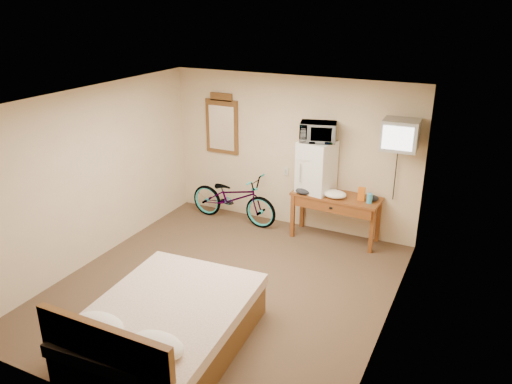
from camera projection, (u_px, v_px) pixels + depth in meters
room at (221, 201)px, 6.20m from camera, size 4.60×4.64×2.50m
desk at (335, 203)px, 7.74m from camera, size 1.39×0.59×0.75m
mini_fridge at (316, 167)px, 7.75m from camera, size 0.58×0.57×0.81m
microwave at (318, 132)px, 7.55m from camera, size 0.62×0.50×0.30m
snack_bag at (361, 194)px, 7.50m from camera, size 0.11×0.07×0.21m
blue_cup at (370, 198)px, 7.41m from camera, size 0.08×0.08×0.15m
cloth_cream at (335, 194)px, 7.62m from camera, size 0.36×0.28×0.11m
cloth_dark_a at (303, 191)px, 7.76m from camera, size 0.25×0.19×0.09m
cloth_dark_b at (373, 198)px, 7.51m from camera, size 0.18×0.15×0.08m
crt_television at (401, 135)px, 6.97m from camera, size 0.51×0.59×0.43m
wall_mirror at (222, 125)px, 8.50m from camera, size 0.61×0.04×1.04m
bicycle at (233, 198)px, 8.50m from camera, size 1.66×0.65×0.86m
bed at (164, 327)px, 5.38m from camera, size 1.68×2.15×0.90m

